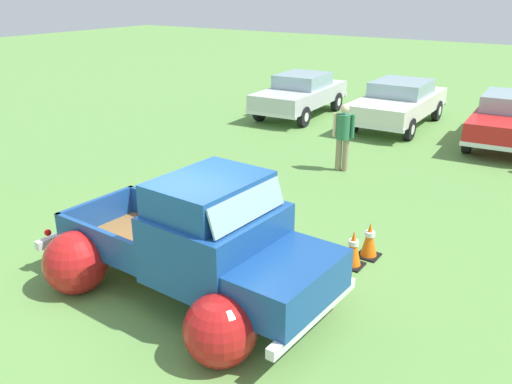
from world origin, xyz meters
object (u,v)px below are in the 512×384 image
Objects in this scene: lane_cone_0 at (369,240)px; show_car_0 at (300,93)px; show_car_1 at (399,102)px; spectator_1 at (343,133)px; vintage_pickup_truck at (203,252)px; show_car_2 at (509,118)px; lane_cone_1 at (353,249)px.

show_car_0 is at bearing 125.71° from lane_cone_0.
spectator_1 is (0.44, -5.12, 0.16)m from show_car_1.
vintage_pickup_truck is 6.48m from spectator_1.
show_car_2 is (6.70, 0.11, 0.00)m from show_car_0.
lane_cone_1 is at bearing 30.69° from show_car_0.
spectator_1 is at bearing 121.08° from lane_cone_0.
show_car_0 is 2.64× the size of spectator_1.
show_car_1 is 7.38× the size of lane_cone_1.
lane_cone_1 is at bearing 14.70° from show_car_1.
show_car_0 is 0.94× the size of show_car_1.
show_car_0 and show_car_2 have the same top height.
spectator_1 is at bearing 35.99° from show_car_0.
vintage_pickup_truck is 7.47× the size of lane_cone_1.
show_car_2 is 5.57m from spectator_1.
vintage_pickup_truck is 7.47× the size of lane_cone_0.
lane_cone_1 is (2.67, -9.43, -0.48)m from show_car_1.
show_car_1 is 2.81× the size of spectator_1.
show_car_2 is 9.10m from lane_cone_1.
lane_cone_0 and lane_cone_1 have the same top height.
show_car_1 is 9.40m from lane_cone_0.
lane_cone_0 is at bearing 16.00° from show_car_1.
vintage_pickup_truck is 11.61m from show_car_1.
show_car_1 is at bearing -6.41° from spectator_1.
spectator_1 reaches higher than show_car_1.
spectator_1 is 2.63× the size of lane_cone_1.
vintage_pickup_truck is at bearing -14.24° from show_car_2.
show_car_0 is at bearing 123.90° from lane_cone_1.
lane_cone_1 is (6.01, -8.95, -0.47)m from show_car_0.
show_car_2 is 7.11× the size of lane_cone_0.
spectator_1 is at bearing -35.30° from show_car_2.
show_car_1 is (3.34, 0.48, 0.01)m from show_car_0.
spectator_1 is 4.90m from lane_cone_1.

